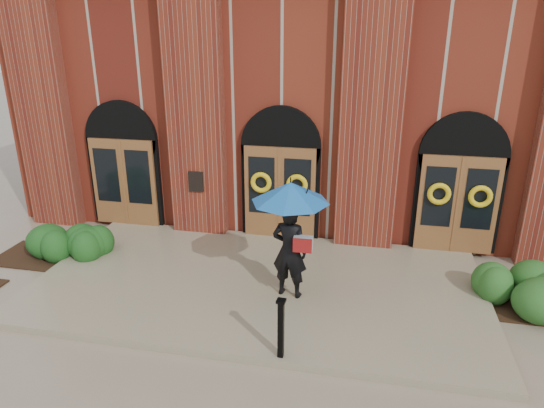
# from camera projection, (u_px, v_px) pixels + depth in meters

# --- Properties ---
(ground) EXTENTS (90.00, 90.00, 0.00)m
(ground) POSITION_uv_depth(u_px,v_px,m) (257.00, 290.00, 10.89)
(ground) COLOR gray
(ground) RESTS_ON ground
(landing) EXTENTS (10.00, 5.30, 0.15)m
(landing) POSITION_uv_depth(u_px,v_px,m) (258.00, 284.00, 11.00)
(landing) COLOR gray
(landing) RESTS_ON ground
(church_building) EXTENTS (16.20, 12.53, 7.00)m
(church_building) POSITION_uv_depth(u_px,v_px,m) (311.00, 86.00, 17.74)
(church_building) COLOR maroon
(church_building) RESTS_ON ground
(man_with_umbrella) EXTENTS (1.82, 1.82, 2.53)m
(man_with_umbrella) POSITION_uv_depth(u_px,v_px,m) (290.00, 218.00, 9.83)
(man_with_umbrella) COLOR black
(man_with_umbrella) RESTS_ON landing
(metal_post) EXTENTS (0.16, 0.16, 1.14)m
(metal_post) POSITION_uv_depth(u_px,v_px,m) (281.00, 327.00, 8.28)
(metal_post) COLOR black
(metal_post) RESTS_ON landing
(hedge_wall_left) EXTENTS (3.10, 1.24, 0.80)m
(hedge_wall_left) POSITION_uv_depth(u_px,v_px,m) (61.00, 245.00, 12.21)
(hedge_wall_left) COLOR #194717
(hedge_wall_left) RESTS_ON ground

